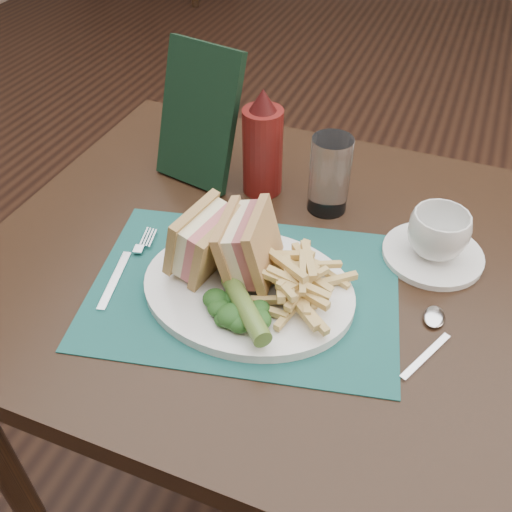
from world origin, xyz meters
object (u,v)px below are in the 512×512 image
at_px(table_main, 276,398).
at_px(coffee_cup, 438,234).
at_px(sandwich_half_b, 234,242).
at_px(ketchup_bottle, 263,142).
at_px(check_presenter, 198,116).
at_px(saucer, 432,255).
at_px(sandwich_half_a, 191,235).
at_px(placemat, 244,288).
at_px(plate, 248,289).
at_px(drinking_glass, 330,175).

bearing_deg(table_main, coffee_cup, 20.01).
xyz_separation_m(table_main, sandwich_half_b, (-0.04, -0.08, 0.44)).
relative_size(ketchup_bottle, check_presenter, 0.79).
relative_size(sandwich_half_b, ketchup_bottle, 0.56).
distance_m(saucer, coffee_cup, 0.04).
relative_size(table_main, coffee_cup, 10.10).
bearing_deg(sandwich_half_a, placemat, 4.09).
bearing_deg(sandwich_half_a, coffee_cup, 35.91).
xyz_separation_m(plate, check_presenter, (-0.19, 0.25, 0.11)).
relative_size(placemat, sandwich_half_a, 4.26).
xyz_separation_m(sandwich_half_b, ketchup_bottle, (-0.05, 0.23, 0.02)).
bearing_deg(sandwich_half_a, sandwich_half_b, 14.75).
height_order(placemat, drinking_glass, drinking_glass).
height_order(saucer, ketchup_bottle, ketchup_bottle).
relative_size(saucer, drinking_glass, 1.15).
height_order(table_main, coffee_cup, coffee_cup).
bearing_deg(saucer, placemat, -144.80).
distance_m(drinking_glass, check_presenter, 0.24).
distance_m(coffee_cup, ketchup_bottle, 0.32).
distance_m(placemat, coffee_cup, 0.29).
bearing_deg(drinking_glass, sandwich_half_a, -121.53).
distance_m(placemat, saucer, 0.29).
relative_size(table_main, saucer, 6.00).
bearing_deg(check_presenter, placemat, -41.32).
xyz_separation_m(table_main, placemat, (-0.02, -0.09, 0.38)).
height_order(table_main, check_presenter, check_presenter).
bearing_deg(saucer, plate, -142.56).
bearing_deg(drinking_glass, check_presenter, 176.19).
height_order(sandwich_half_a, drinking_glass, drinking_glass).
bearing_deg(coffee_cup, saucer, 0.00).
relative_size(saucer, ketchup_bottle, 0.81).
bearing_deg(drinking_glass, sandwich_half_b, -108.92).
distance_m(coffee_cup, check_presenter, 0.43).
distance_m(sandwich_half_b, saucer, 0.31).
relative_size(sandwich_half_b, saucer, 0.70).
bearing_deg(plate, table_main, 80.33).
distance_m(table_main, sandwich_half_b, 0.45).
height_order(sandwich_half_a, coffee_cup, sandwich_half_a).
relative_size(sandwich_half_b, coffee_cup, 1.17).
bearing_deg(check_presenter, sandwich_half_b, -42.96).
xyz_separation_m(sandwich_half_a, sandwich_half_b, (0.06, 0.01, 0.00)).
distance_m(table_main, ketchup_bottle, 0.50).
relative_size(sandwich_half_a, sandwich_half_b, 0.97).
bearing_deg(saucer, sandwich_half_a, -153.42).
relative_size(sandwich_half_a, drinking_glass, 0.78).
height_order(placemat, sandwich_half_a, sandwich_half_a).
height_order(sandwich_half_b, ketchup_bottle, ketchup_bottle).
bearing_deg(saucer, check_presenter, 169.54).
bearing_deg(placemat, plate, -40.88).
bearing_deg(ketchup_bottle, placemat, -74.71).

